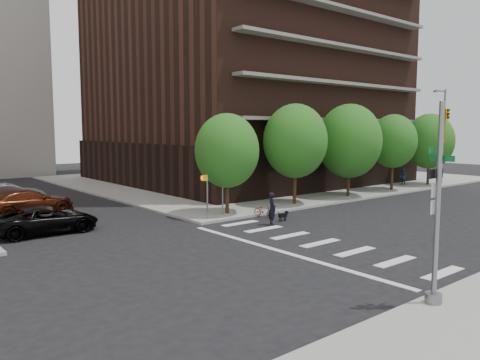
# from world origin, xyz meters

# --- Properties ---
(ground) EXTENTS (120.00, 120.00, 0.00)m
(ground) POSITION_xyz_m (0.00, 0.00, 0.00)
(ground) COLOR black
(ground) RESTS_ON ground
(sidewalk_ne) EXTENTS (39.00, 33.00, 0.15)m
(sidewalk_ne) POSITION_xyz_m (20.50, 23.50, 0.07)
(sidewalk_ne) COLOR gray
(sidewalk_ne) RESTS_ON ground
(crosswalk) EXTENTS (3.85, 13.00, 0.01)m
(crosswalk) POSITION_xyz_m (2.21, -0.00, 0.01)
(crosswalk) COLOR silver
(crosswalk) RESTS_ON ground
(tree_a) EXTENTS (4.00, 4.00, 5.90)m
(tree_a) POSITION_xyz_m (4.00, 8.50, 4.04)
(tree_a) COLOR #301E11
(tree_a) RESTS_ON sidewalk_ne
(tree_b) EXTENTS (4.50, 4.50, 6.65)m
(tree_b) POSITION_xyz_m (10.00, 8.50, 4.54)
(tree_b) COLOR #301E11
(tree_b) RESTS_ON sidewalk_ne
(tree_c) EXTENTS (5.00, 5.00, 6.80)m
(tree_c) POSITION_xyz_m (16.00, 8.50, 4.45)
(tree_c) COLOR #301E11
(tree_c) RESTS_ON sidewalk_ne
(tree_d) EXTENTS (4.00, 4.00, 6.20)m
(tree_d) POSITION_xyz_m (22.00, 8.50, 4.34)
(tree_d) COLOR #301E11
(tree_d) RESTS_ON sidewalk_ne
(tree_e) EXTENTS (4.50, 4.50, 6.35)m
(tree_e) POSITION_xyz_m (28.00, 8.50, 4.25)
(tree_e) COLOR #301E11
(tree_e) RESTS_ON sidewalk_ne
(traffic_signal) EXTENTS (0.90, 0.75, 6.00)m
(traffic_signal) POSITION_xyz_m (-0.47, -7.49, 2.70)
(traffic_signal) COLOR slate
(traffic_signal) RESTS_ON sidewalk_s
(pedestrian_signal) EXTENTS (2.18, 0.67, 2.60)m
(pedestrian_signal) POSITION_xyz_m (2.32, 7.92, 1.85)
(pedestrian_signal) COLOR slate
(pedestrian_signal) RESTS_ON sidewalk_ne
(streetlamp) EXTENTS (2.14, 0.22, 9.00)m
(streetlamp) POSITION_xyz_m (29.82, 8.20, 5.29)
(streetlamp) COLOR slate
(streetlamp) RESTS_ON sidewalk_ne
(parked_car_black) EXTENTS (2.36, 5.09, 1.41)m
(parked_car_black) POSITION_xyz_m (-6.33, 10.30, 0.71)
(parked_car_black) COLOR black
(parked_car_black) RESTS_ON ground
(parked_car_maroon) EXTENTS (2.77, 5.66, 1.58)m
(parked_car_maroon) POSITION_xyz_m (-5.50, 16.68, 0.79)
(parked_car_maroon) COLOR #45190B
(parked_car_maroon) RESTS_ON ground
(parked_car_silver) EXTENTS (1.91, 4.73, 1.53)m
(parked_car_silver) POSITION_xyz_m (-5.50, 21.46, 0.76)
(parked_car_silver) COLOR #979A9D
(parked_car_silver) RESTS_ON ground
(scooter) EXTENTS (0.68, 1.63, 0.84)m
(scooter) POSITION_xyz_m (5.29, 6.50, 0.42)
(scooter) COLOR maroon
(scooter) RESTS_ON ground
(dog_walker) EXTENTS (0.79, 0.67, 1.84)m
(dog_walker) POSITION_xyz_m (4.15, 4.56, 0.92)
(dog_walker) COLOR black
(dog_walker) RESTS_ON ground
(dog) EXTENTS (0.66, 0.19, 0.56)m
(dog) POSITION_xyz_m (5.41, 4.94, 0.35)
(dog) COLOR black
(dog) RESTS_ON ground
(pedestrian_far) EXTENTS (0.90, 0.78, 1.58)m
(pedestrian_far) POSITION_xyz_m (25.82, 9.76, 0.94)
(pedestrian_far) COLOR navy
(pedestrian_far) RESTS_ON sidewalk_ne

